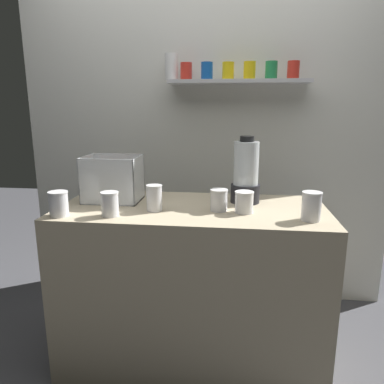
{
  "coord_description": "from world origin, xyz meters",
  "views": [
    {
      "loc": [
        0.22,
        -1.82,
        1.42
      ],
      "look_at": [
        0.0,
        0.0,
        0.98
      ],
      "focal_mm": 33.83,
      "sensor_mm": 36.0,
      "label": 1
    }
  ],
  "objects_px": {
    "juice_cup_mango_right": "(219,201)",
    "juice_cup_orange_far_right": "(244,203)",
    "blender_pitcher": "(246,174)",
    "juice_cup_carrot_far_left": "(59,206)",
    "juice_cup_mango_rightmost": "(311,208)",
    "juice_cup_carrot_left": "(110,206)",
    "juice_cup_orange_middle": "(154,199)",
    "carrot_display_bin": "(114,187)"
  },
  "relations": [
    {
      "from": "carrot_display_bin",
      "to": "juice_cup_mango_rightmost",
      "type": "xyz_separation_m",
      "value": [
        1.02,
        -0.25,
        -0.02
      ]
    },
    {
      "from": "juice_cup_carrot_far_left",
      "to": "juice_cup_mango_rightmost",
      "type": "bearing_deg",
      "value": 3.52
    },
    {
      "from": "blender_pitcher",
      "to": "juice_cup_orange_middle",
      "type": "distance_m",
      "value": 0.52
    },
    {
      "from": "juice_cup_carrot_far_left",
      "to": "juice_cup_mango_right",
      "type": "distance_m",
      "value": 0.78
    },
    {
      "from": "juice_cup_orange_far_right",
      "to": "juice_cup_carrot_left",
      "type": "bearing_deg",
      "value": -168.33
    },
    {
      "from": "juice_cup_orange_middle",
      "to": "juice_cup_orange_far_right",
      "type": "bearing_deg",
      "value": 2.37
    },
    {
      "from": "juice_cup_mango_right",
      "to": "juice_cup_orange_middle",
      "type": "bearing_deg",
      "value": -173.5
    },
    {
      "from": "juice_cup_carrot_far_left",
      "to": "juice_cup_orange_middle",
      "type": "distance_m",
      "value": 0.46
    },
    {
      "from": "carrot_display_bin",
      "to": "juice_cup_carrot_left",
      "type": "xyz_separation_m",
      "value": [
        0.08,
        -0.29,
        -0.03
      ]
    },
    {
      "from": "juice_cup_orange_middle",
      "to": "juice_cup_mango_rightmost",
      "type": "bearing_deg",
      "value": -5.35
    },
    {
      "from": "juice_cup_orange_far_right",
      "to": "juice_cup_mango_rightmost",
      "type": "relative_size",
      "value": 0.8
    },
    {
      "from": "juice_cup_mango_right",
      "to": "juice_cup_orange_far_right",
      "type": "bearing_deg",
      "value": -8.26
    },
    {
      "from": "juice_cup_orange_middle",
      "to": "juice_cup_orange_far_right",
      "type": "xyz_separation_m",
      "value": [
        0.45,
        0.02,
        -0.01
      ]
    },
    {
      "from": "juice_cup_carrot_left",
      "to": "juice_cup_orange_middle",
      "type": "bearing_deg",
      "value": 30.66
    },
    {
      "from": "juice_cup_carrot_far_left",
      "to": "juice_cup_mango_rightmost",
      "type": "distance_m",
      "value": 1.19
    },
    {
      "from": "juice_cup_carrot_far_left",
      "to": "juice_cup_mango_right",
      "type": "height_order",
      "value": "juice_cup_carrot_far_left"
    },
    {
      "from": "blender_pitcher",
      "to": "juice_cup_orange_far_right",
      "type": "relative_size",
      "value": 3.37
    },
    {
      "from": "juice_cup_carrot_far_left",
      "to": "juice_cup_carrot_left",
      "type": "distance_m",
      "value": 0.25
    },
    {
      "from": "juice_cup_mango_rightmost",
      "to": "carrot_display_bin",
      "type": "bearing_deg",
      "value": 166.49
    },
    {
      "from": "juice_cup_carrot_left",
      "to": "juice_cup_orange_middle",
      "type": "xyz_separation_m",
      "value": [
        0.19,
        0.11,
        0.01
      ]
    },
    {
      "from": "blender_pitcher",
      "to": "carrot_display_bin",
      "type": "bearing_deg",
      "value": -176.33
    },
    {
      "from": "juice_cup_carrot_far_left",
      "to": "juice_cup_carrot_left",
      "type": "height_order",
      "value": "juice_cup_carrot_far_left"
    },
    {
      "from": "juice_cup_carrot_far_left",
      "to": "juice_cup_carrot_left",
      "type": "bearing_deg",
      "value": 6.97
    },
    {
      "from": "blender_pitcher",
      "to": "juice_cup_carrot_far_left",
      "type": "relative_size",
      "value": 3.01
    },
    {
      "from": "juice_cup_carrot_far_left",
      "to": "carrot_display_bin",
      "type": "bearing_deg",
      "value": 62.66
    },
    {
      "from": "carrot_display_bin",
      "to": "juice_cup_carrot_left",
      "type": "relative_size",
      "value": 2.55
    },
    {
      "from": "juice_cup_orange_far_right",
      "to": "juice_cup_carrot_far_left",
      "type": "bearing_deg",
      "value": -169.61
    },
    {
      "from": "juice_cup_orange_far_right",
      "to": "juice_cup_mango_rightmost",
      "type": "xyz_separation_m",
      "value": [
        0.3,
        -0.09,
        0.01
      ]
    },
    {
      "from": "blender_pitcher",
      "to": "juice_cup_mango_rightmost",
      "type": "distance_m",
      "value": 0.43
    },
    {
      "from": "blender_pitcher",
      "to": "juice_cup_carrot_left",
      "type": "bearing_deg",
      "value": -152.66
    },
    {
      "from": "carrot_display_bin",
      "to": "blender_pitcher",
      "type": "distance_m",
      "value": 0.74
    },
    {
      "from": "juice_cup_orange_middle",
      "to": "blender_pitcher",
      "type": "bearing_deg",
      "value": 25.89
    },
    {
      "from": "juice_cup_carrot_left",
      "to": "juice_cup_mango_right",
      "type": "relative_size",
      "value": 1.07
    },
    {
      "from": "carrot_display_bin",
      "to": "blender_pitcher",
      "type": "bearing_deg",
      "value": 3.67
    },
    {
      "from": "blender_pitcher",
      "to": "juice_cup_orange_far_right",
      "type": "bearing_deg",
      "value": -92.57
    },
    {
      "from": "juice_cup_mango_right",
      "to": "juice_cup_carrot_left",
      "type": "bearing_deg",
      "value": -163.7
    },
    {
      "from": "juice_cup_orange_middle",
      "to": "juice_cup_mango_right",
      "type": "xyz_separation_m",
      "value": [
        0.32,
        0.04,
        -0.01
      ]
    },
    {
      "from": "carrot_display_bin",
      "to": "juice_cup_orange_far_right",
      "type": "distance_m",
      "value": 0.74
    },
    {
      "from": "juice_cup_carrot_far_left",
      "to": "juice_cup_orange_far_right",
      "type": "height_order",
      "value": "juice_cup_carrot_far_left"
    },
    {
      "from": "carrot_display_bin",
      "to": "juice_cup_carrot_far_left",
      "type": "relative_size",
      "value": 2.51
    },
    {
      "from": "carrot_display_bin",
      "to": "juice_cup_orange_far_right",
      "type": "relative_size",
      "value": 2.81
    },
    {
      "from": "juice_cup_mango_right",
      "to": "juice_cup_orange_far_right",
      "type": "height_order",
      "value": "juice_cup_mango_right"
    }
  ]
}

